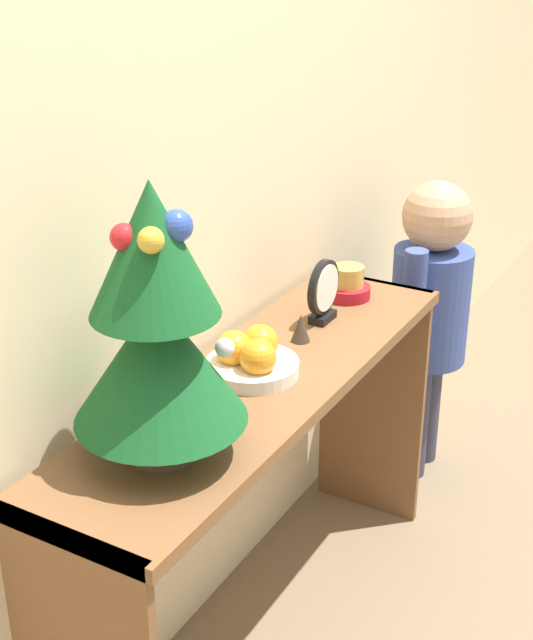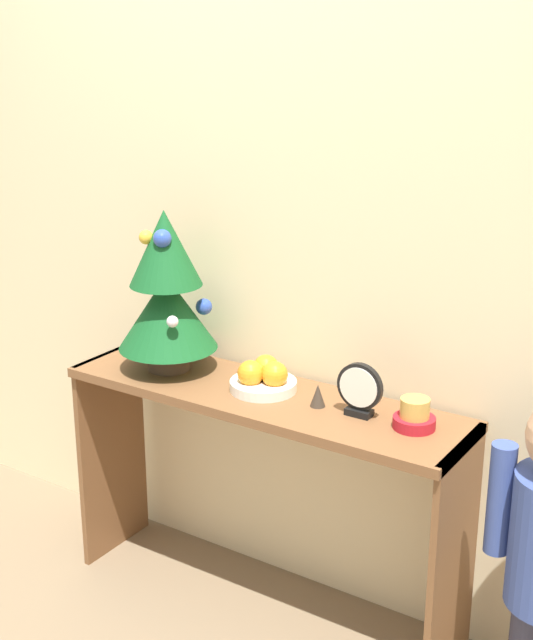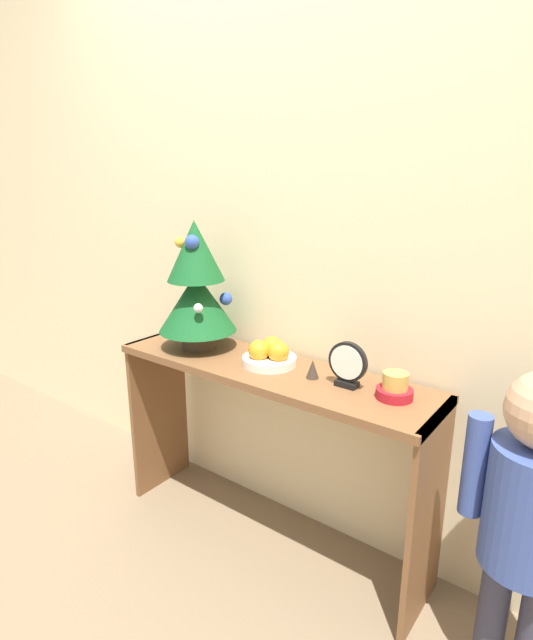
% 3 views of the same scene
% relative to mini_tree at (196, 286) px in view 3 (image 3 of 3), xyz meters
% --- Properties ---
extents(ground_plane, '(12.00, 12.00, 0.00)m').
position_rel_mini_tree_xyz_m(ground_plane, '(0.37, -0.18, -1.00)').
color(ground_plane, '#7A664C').
extents(back_wall, '(7.00, 0.05, 2.50)m').
position_rel_mini_tree_xyz_m(back_wall, '(0.37, 0.21, 0.25)').
color(back_wall, beige).
rests_on(back_wall, ground_plane).
extents(console_table, '(1.29, 0.35, 0.74)m').
position_rel_mini_tree_xyz_m(console_table, '(0.37, -0.00, -0.42)').
color(console_table, brown).
rests_on(console_table, ground_plane).
extents(mini_tree, '(0.32, 0.32, 0.52)m').
position_rel_mini_tree_xyz_m(mini_tree, '(0.00, 0.00, 0.00)').
color(mini_tree, '#4C3828').
rests_on(mini_tree, console_table).
extents(fruit_bowl, '(0.20, 0.20, 0.10)m').
position_rel_mini_tree_xyz_m(fruit_bowl, '(0.35, 0.02, -0.22)').
color(fruit_bowl, silver).
rests_on(fruit_bowl, console_table).
extents(singing_bowl, '(0.12, 0.12, 0.09)m').
position_rel_mini_tree_xyz_m(singing_bowl, '(0.85, 0.02, -0.23)').
color(singing_bowl, '#AD1923').
rests_on(singing_bowl, console_table).
extents(desk_clock, '(0.14, 0.04, 0.16)m').
position_rel_mini_tree_xyz_m(desk_clock, '(0.69, 0.01, -0.18)').
color(desk_clock, black).
rests_on(desk_clock, console_table).
extents(figurine, '(0.05, 0.05, 0.07)m').
position_rel_mini_tree_xyz_m(figurine, '(0.55, 0.00, -0.23)').
color(figurine, '#382D23').
rests_on(figurine, console_table).
extents(child_figure, '(0.37, 0.24, 0.96)m').
position_rel_mini_tree_xyz_m(child_figure, '(1.29, -0.06, -0.41)').
color(child_figure, '#38384C').
rests_on(child_figure, ground_plane).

